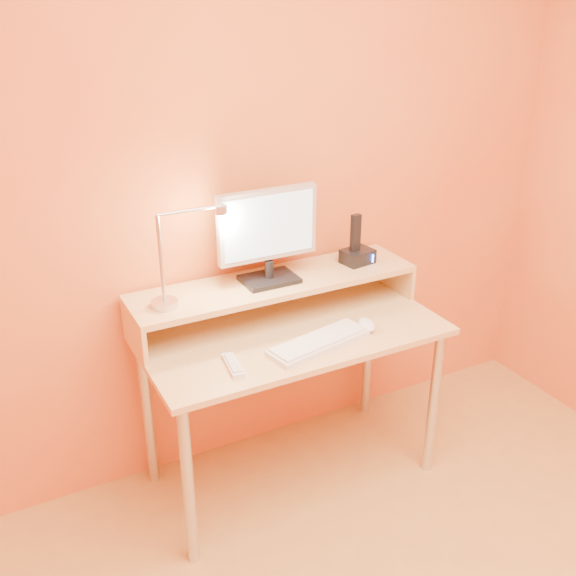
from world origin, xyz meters
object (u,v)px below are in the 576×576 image
monitor_panel (267,225)px  phone_dock (357,256)px  lamp_base (165,304)px  mouse (367,325)px  keyboard (319,343)px  remote_control (233,365)px

monitor_panel → phone_dock: 0.47m
lamp_base → mouse: 0.80m
lamp_base → keyboard: bearing=-28.7°
lamp_base → phone_dock: bearing=2.0°
keyboard → mouse: (0.24, 0.03, 0.01)m
monitor_panel → mouse: (0.29, -0.29, -0.38)m
phone_dock → mouse: phone_dock is taller
lamp_base → phone_dock: size_ratio=0.77×
remote_control → keyboard: bearing=6.9°
monitor_panel → lamp_base: monitor_panel is taller
lamp_base → remote_control: (0.15, -0.27, -0.16)m
monitor_panel → keyboard: bearing=-79.5°
lamp_base → mouse: lamp_base is taller
keyboard → remote_control: (-0.35, 0.01, -0.00)m
mouse → keyboard: bearing=-156.7°
mouse → remote_control: 0.59m
monitor_panel → phone_dock: (0.42, -0.01, -0.21)m
lamp_base → mouse: size_ratio=0.89×
phone_dock → mouse: bearing=-123.2°
lamp_base → phone_dock: (0.87, 0.03, 0.02)m
lamp_base → mouse: (0.74, -0.25, -0.15)m
monitor_panel → phone_dock: bearing=-1.2°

